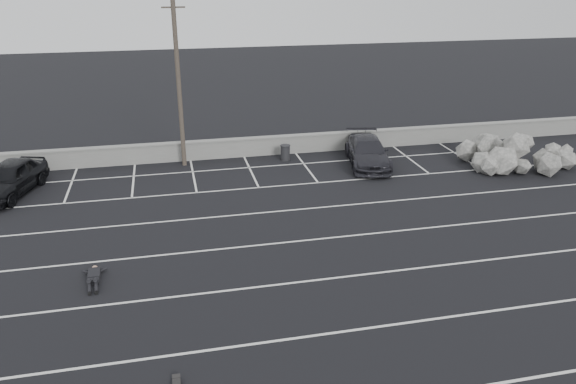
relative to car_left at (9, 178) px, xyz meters
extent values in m
plane|color=black|center=(10.53, -10.73, -0.80)|extent=(120.00, 120.00, 0.00)
cube|color=gray|center=(10.53, 3.27, -0.30)|extent=(50.00, 0.35, 1.00)
cube|color=gray|center=(10.53, 3.27, 0.22)|extent=(50.00, 0.45, 0.08)
cube|color=silver|center=(10.53, -13.73, -0.79)|extent=(36.00, 0.10, 0.01)
cube|color=silver|center=(10.53, -10.73, -0.79)|extent=(36.00, 0.10, 0.01)
cube|color=silver|center=(10.53, -7.73, -0.79)|extent=(36.00, 0.10, 0.01)
cube|color=silver|center=(10.53, -4.73, -0.79)|extent=(36.00, 0.10, 0.01)
cube|color=silver|center=(10.53, -1.73, -0.79)|extent=(36.00, 0.10, 0.01)
cube|color=silver|center=(10.53, 1.27, -0.79)|extent=(36.00, 0.10, 0.01)
cube|color=silver|center=(-0.47, 0.77, -0.79)|extent=(0.10, 5.00, 0.01)
cube|color=silver|center=(2.53, 0.77, -0.79)|extent=(0.10, 5.00, 0.01)
cube|color=silver|center=(5.53, 0.77, -0.79)|extent=(0.10, 5.00, 0.01)
cube|color=silver|center=(8.53, 0.77, -0.79)|extent=(0.10, 5.00, 0.01)
cube|color=silver|center=(11.53, 0.77, -0.79)|extent=(0.10, 5.00, 0.01)
cube|color=silver|center=(14.53, 0.77, -0.79)|extent=(0.10, 5.00, 0.01)
cube|color=silver|center=(17.53, 0.77, -0.79)|extent=(0.10, 5.00, 0.01)
cube|color=silver|center=(20.53, 0.77, -0.79)|extent=(0.10, 5.00, 0.01)
cube|color=silver|center=(23.53, 0.77, -0.79)|extent=(0.10, 5.00, 0.01)
imported|color=black|center=(0.00, 0.00, 0.00)|extent=(3.19, 5.03, 1.59)
imported|color=#242329|center=(17.87, 0.37, -0.08)|extent=(2.92, 5.27, 1.44)
cylinder|color=#4C4238|center=(8.18, 2.47, 3.57)|extent=(0.23, 0.23, 8.74)
cube|color=#4C4238|center=(8.18, 2.47, 7.36)|extent=(1.16, 0.08, 0.08)
cylinder|color=black|center=(13.69, 2.09, -0.39)|extent=(0.52, 0.52, 0.82)
cylinder|color=black|center=(13.69, 2.09, 0.04)|extent=(0.57, 0.57, 0.05)
cube|color=black|center=(7.09, -14.92, -0.74)|extent=(0.17, 0.06, 0.04)
cylinder|color=black|center=(6.99, -14.91, -0.77)|extent=(0.03, 0.06, 0.06)
cylinder|color=black|center=(7.19, -14.92, -0.77)|extent=(0.03, 0.06, 0.06)
camera|label=1|loc=(7.37, -26.84, 9.22)|focal=35.00mm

